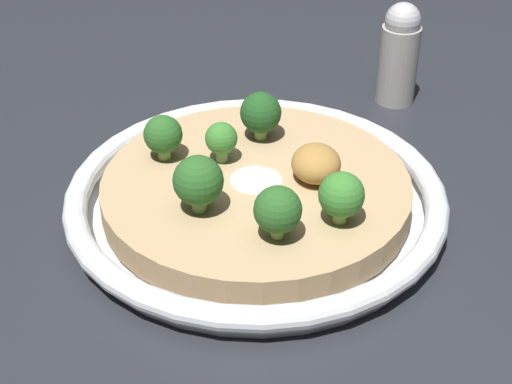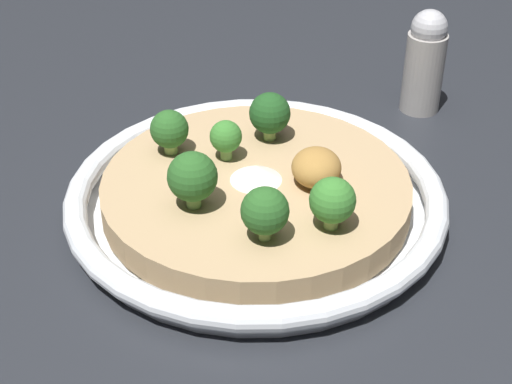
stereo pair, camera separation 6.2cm
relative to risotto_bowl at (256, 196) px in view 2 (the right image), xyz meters
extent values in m
plane|color=#23262B|center=(0.00, 0.00, -0.02)|extent=(6.00, 6.00, 0.00)
cylinder|color=silver|center=(0.00, 0.00, -0.01)|extent=(0.29, 0.29, 0.01)
torus|color=silver|center=(0.00, 0.00, 0.00)|extent=(0.31, 0.31, 0.02)
cylinder|color=tan|center=(0.00, 0.00, 0.00)|extent=(0.25, 0.25, 0.02)
cone|color=white|center=(0.00, 0.00, 0.02)|extent=(0.04, 0.04, 0.01)
ellipsoid|color=#A37538|center=(0.00, 0.05, 0.03)|extent=(0.04, 0.04, 0.03)
cylinder|color=#84A856|center=(0.06, 0.06, 0.02)|extent=(0.01, 0.01, 0.02)
sphere|color=#387A2D|center=(0.06, 0.06, 0.04)|extent=(0.03, 0.03, 0.03)
cylinder|color=#668E47|center=(0.04, -0.04, 0.03)|extent=(0.02, 0.02, 0.02)
sphere|color=#285B23|center=(0.04, -0.04, 0.04)|extent=(0.04, 0.04, 0.04)
cylinder|color=#668E47|center=(-0.03, -0.03, 0.02)|extent=(0.01, 0.01, 0.02)
sphere|color=#387A2D|center=(-0.03, -0.03, 0.04)|extent=(0.03, 0.03, 0.03)
cylinder|color=#84A856|center=(0.08, 0.01, 0.02)|extent=(0.01, 0.01, 0.02)
sphere|color=#285B23|center=(0.08, 0.01, 0.04)|extent=(0.04, 0.04, 0.04)
cylinder|color=#84A856|center=(-0.04, -0.08, 0.02)|extent=(0.01, 0.01, 0.02)
sphere|color=#285B23|center=(-0.04, -0.08, 0.04)|extent=(0.03, 0.03, 0.03)
cylinder|color=#84A856|center=(-0.07, 0.01, 0.03)|extent=(0.01, 0.01, 0.02)
sphere|color=#1E4C1E|center=(-0.07, 0.01, 0.04)|extent=(0.04, 0.04, 0.04)
cylinder|color=#9E9993|center=(-0.19, 0.15, 0.02)|extent=(0.04, 0.04, 0.08)
sphere|color=#B2B2B7|center=(-0.19, 0.15, 0.07)|extent=(0.04, 0.04, 0.04)
camera|label=1|loc=(0.53, -0.02, 0.37)|focal=55.00mm
camera|label=2|loc=(0.52, 0.04, 0.37)|focal=55.00mm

